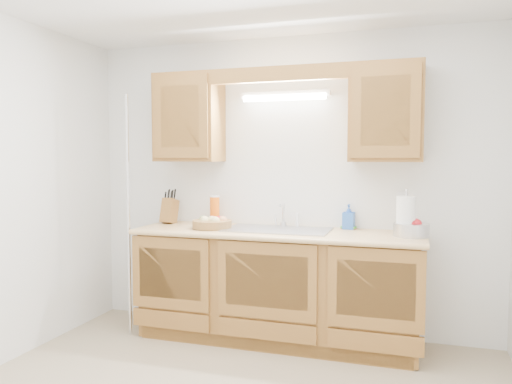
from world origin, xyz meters
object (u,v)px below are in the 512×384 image
at_px(fruit_basket, 212,223).
at_px(apple_bowl, 411,229).
at_px(knife_block, 169,210).
at_px(paper_towel, 406,216).

height_order(fruit_basket, apple_bowl, apple_bowl).
bearing_deg(apple_bowl, knife_block, 175.98).
relative_size(fruit_basket, paper_towel, 1.21).
height_order(paper_towel, apple_bowl, paper_towel).
relative_size(knife_block, apple_bowl, 1.16).
xyz_separation_m(knife_block, apple_bowl, (2.06, -0.14, -0.06)).
distance_m(fruit_basket, apple_bowl, 1.57).
xyz_separation_m(knife_block, paper_towel, (2.02, -0.15, 0.03)).
bearing_deg(fruit_basket, knife_block, 158.74).
bearing_deg(paper_towel, fruit_basket, -178.57).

